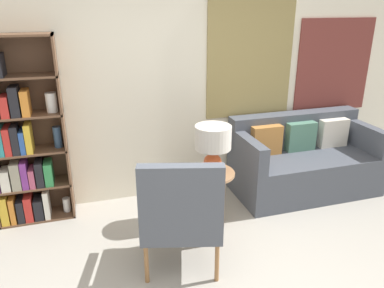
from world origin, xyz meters
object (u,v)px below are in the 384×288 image
Objects in this scene: bookshelf at (21,144)px; side_table at (209,178)px; table_lamp at (213,141)px; armchair at (181,212)px; couch at (303,162)px.

side_table is at bearing -18.17° from bookshelf.
armchair is at bearing -125.91° from table_lamp.
table_lamp is at bearing 37.12° from side_table.
armchair is 0.94m from table_lamp.
bookshelf is 1.83× the size of armchair.
armchair is 2.19× the size of table_lamp.
bookshelf is 3.09m from couch.
couch reaches higher than side_table.
table_lamp reaches higher than couch.
armchair is at bearing -150.06° from couch.
bookshelf is 1.13× the size of couch.
bookshelf is at bearing 161.83° from side_table.
bookshelf reaches higher than side_table.
armchair reaches higher than couch.
couch is 3.04× the size of side_table.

